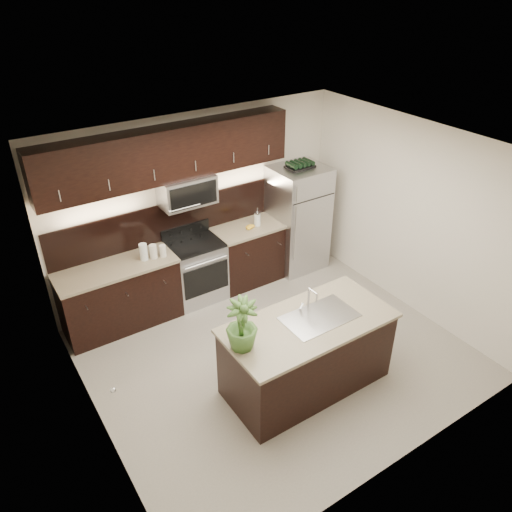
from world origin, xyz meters
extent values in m
plane|color=gray|center=(0.00, 0.00, 0.00)|extent=(4.50, 4.50, 0.00)
cube|color=beige|center=(0.00, 2.00, 1.35)|extent=(4.50, 0.02, 2.70)
cube|color=beige|center=(0.00, -2.00, 1.35)|extent=(4.50, 0.02, 2.70)
cube|color=beige|center=(-2.25, 0.00, 1.35)|extent=(0.02, 4.00, 2.70)
cube|color=beige|center=(2.25, 0.00, 1.35)|extent=(0.02, 4.00, 2.70)
cube|color=white|center=(0.00, 0.00, 2.70)|extent=(4.50, 4.00, 0.02)
cube|color=silver|center=(-2.23, -0.80, 1.01)|extent=(0.04, 0.80, 2.02)
sphere|color=silver|center=(-2.20, -0.48, 1.00)|extent=(0.06, 0.06, 0.06)
cube|color=black|center=(-2.24, 0.75, 1.65)|extent=(0.01, 0.32, 0.46)
cube|color=white|center=(-2.23, 0.75, 1.65)|extent=(0.00, 0.24, 0.36)
cube|color=black|center=(-1.42, 1.69, 0.45)|extent=(1.57, 0.62, 0.90)
cube|color=black|center=(0.71, 1.69, 0.45)|extent=(1.16, 0.62, 0.90)
cube|color=#B2B2B7|center=(-0.25, 1.69, 0.45)|extent=(0.76, 0.62, 0.90)
cube|color=black|center=(-0.25, 1.69, 0.92)|extent=(0.76, 0.60, 0.03)
cube|color=#BCB28D|center=(-1.42, 1.69, 0.92)|extent=(1.59, 0.65, 0.04)
cube|color=#BCB28D|center=(0.71, 1.69, 0.92)|extent=(1.18, 0.65, 0.04)
cube|color=black|center=(-0.46, 1.99, 1.22)|extent=(3.49, 0.02, 0.56)
cube|color=#B2B2B7|center=(-0.25, 1.80, 1.70)|extent=(0.76, 0.40, 0.40)
cube|color=black|center=(-0.46, 1.83, 2.25)|extent=(3.49, 0.33, 0.70)
cube|color=black|center=(-0.01, -0.62, 0.45)|extent=(1.90, 0.90, 0.90)
cube|color=#BCB28D|center=(-0.01, -0.62, 0.92)|extent=(1.96, 0.96, 0.04)
cube|color=silver|center=(0.14, -0.62, 0.95)|extent=(0.84, 0.50, 0.01)
cylinder|color=silver|center=(0.14, -0.41, 1.06)|extent=(0.03, 0.03, 0.24)
cylinder|color=silver|center=(0.14, -0.48, 1.21)|extent=(0.02, 0.14, 0.02)
cylinder|color=silver|center=(0.14, -0.55, 1.16)|extent=(0.02, 0.02, 0.10)
cube|color=#B2B2B7|center=(1.56, 1.63, 0.85)|extent=(0.82, 0.74, 1.71)
cube|color=black|center=(1.56, 1.63, 1.72)|extent=(0.42, 0.26, 0.03)
cylinder|color=black|center=(1.40, 1.63, 1.77)|extent=(0.07, 0.24, 0.07)
cylinder|color=black|center=(1.48, 1.63, 1.77)|extent=(0.07, 0.24, 0.07)
cylinder|color=black|center=(1.56, 1.63, 1.77)|extent=(0.07, 0.24, 0.07)
cylinder|color=black|center=(1.64, 1.63, 1.77)|extent=(0.07, 0.24, 0.07)
cylinder|color=black|center=(1.72, 1.63, 1.77)|extent=(0.07, 0.24, 0.07)
imported|color=#3A5F26|center=(-0.85, -0.57, 1.23)|extent=(0.43, 0.43, 0.59)
cylinder|color=silver|center=(-1.02, 1.64, 1.06)|extent=(0.11, 0.11, 0.24)
cylinder|color=silver|center=(-0.90, 1.61, 1.04)|extent=(0.10, 0.10, 0.20)
cylinder|color=silver|center=(-0.78, 1.58, 1.02)|extent=(0.09, 0.09, 0.17)
cylinder|color=silver|center=(0.79, 1.64, 1.04)|extent=(0.10, 0.10, 0.19)
cylinder|color=silver|center=(0.79, 1.64, 1.14)|extent=(0.10, 0.10, 0.02)
cylinder|color=silver|center=(0.79, 1.64, 1.19)|extent=(0.01, 0.01, 0.08)
ellipsoid|color=gold|center=(0.60, 1.61, 0.96)|extent=(0.19, 0.17, 0.05)
camera|label=1|loc=(-2.91, -3.96, 4.42)|focal=35.00mm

